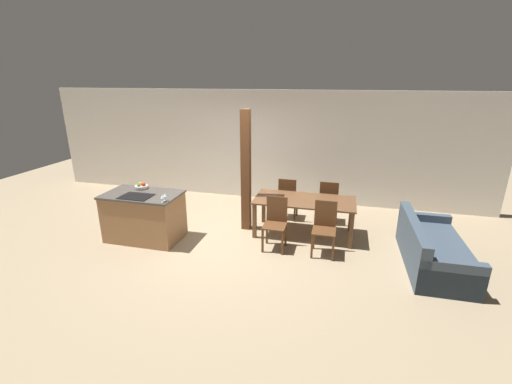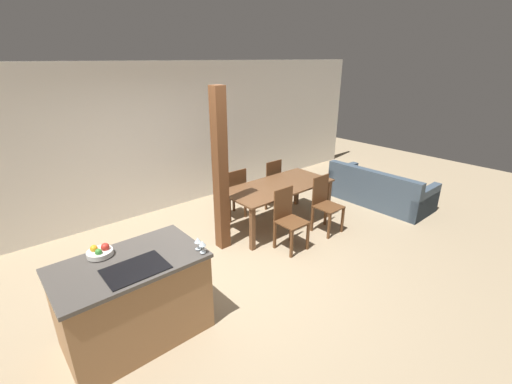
% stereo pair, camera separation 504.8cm
% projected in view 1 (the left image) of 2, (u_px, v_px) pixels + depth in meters
% --- Properties ---
extents(ground_plane, '(16.00, 16.00, 0.00)m').
position_uv_depth(ground_plane, '(223.00, 239.00, 6.60)').
color(ground_plane, '#9E896B').
extents(wall_back, '(11.20, 0.08, 2.70)m').
position_uv_depth(wall_back, '(256.00, 146.00, 8.54)').
color(wall_back, silver).
rests_on(wall_back, ground_plane).
extents(kitchen_island, '(1.41, 0.85, 0.92)m').
position_uv_depth(kitchen_island, '(144.00, 216.00, 6.51)').
color(kitchen_island, '#9E7047').
rests_on(kitchen_island, ground_plane).
extents(fruit_bowl, '(0.25, 0.25, 0.12)m').
position_uv_depth(fruit_bowl, '(141.00, 186.00, 6.64)').
color(fruit_bowl, silver).
rests_on(fruit_bowl, kitchen_island).
extents(wine_glass_near, '(0.07, 0.07, 0.13)m').
position_uv_depth(wine_glass_near, '(162.00, 197.00, 5.86)').
color(wine_glass_near, silver).
rests_on(wine_glass_near, kitchen_island).
extents(wine_glass_middle, '(0.07, 0.07, 0.13)m').
position_uv_depth(wine_glass_middle, '(165.00, 195.00, 5.94)').
color(wine_glass_middle, silver).
rests_on(wine_glass_middle, kitchen_island).
extents(dining_table, '(1.93, 0.91, 0.73)m').
position_uv_depth(dining_table, '(304.00, 204.00, 6.63)').
color(dining_table, brown).
rests_on(dining_table, ground_plane).
extents(dining_chair_near_left, '(0.40, 0.40, 0.94)m').
position_uv_depth(dining_chair_near_left, '(275.00, 222.00, 6.15)').
color(dining_chair_near_left, brown).
rests_on(dining_chair_near_left, ground_plane).
extents(dining_chair_near_right, '(0.40, 0.40, 0.94)m').
position_uv_depth(dining_chair_near_right, '(324.00, 227.00, 5.95)').
color(dining_chair_near_right, brown).
rests_on(dining_chair_near_right, ground_plane).
extents(dining_chair_far_left, '(0.40, 0.40, 0.94)m').
position_uv_depth(dining_chair_far_left, '(288.00, 198.00, 7.40)').
color(dining_chair_far_left, brown).
rests_on(dining_chair_far_left, ground_plane).
extents(dining_chair_far_right, '(0.40, 0.40, 0.94)m').
position_uv_depth(dining_chair_far_right, '(329.00, 201.00, 7.19)').
color(dining_chair_far_right, brown).
rests_on(dining_chair_far_right, ground_plane).
extents(couch, '(0.92, 1.94, 0.75)m').
position_uv_depth(couch, '(432.00, 251.00, 5.63)').
color(couch, '#3D4C5B').
rests_on(couch, ground_plane).
extents(timber_post, '(0.17, 0.17, 2.41)m').
position_uv_depth(timber_post, '(246.00, 172.00, 6.72)').
color(timber_post, brown).
rests_on(timber_post, ground_plane).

